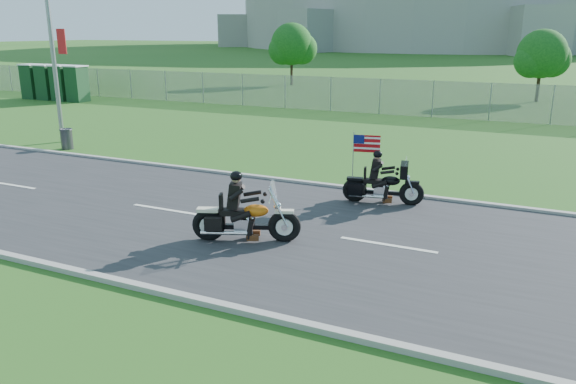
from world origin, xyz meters
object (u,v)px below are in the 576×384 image
at_px(motorcycle_follow, 383,186).
at_px(motorcycle_lead, 244,220).
at_px(streetlight, 52,5).
at_px(porta_toilet_a, 77,84).
at_px(trash_can, 67,139).
at_px(porta_toilet_c, 47,83).
at_px(porta_toilet_b, 62,84).
at_px(porta_toilet_d, 32,82).

bearing_deg(motorcycle_follow, motorcycle_lead, -127.93).
bearing_deg(streetlight, porta_toilet_a, 132.91).
relative_size(streetlight, trash_can, 12.45).
relative_size(motorcycle_lead, trash_can, 2.94).
bearing_deg(motorcycle_lead, trash_can, 130.42).
height_order(porta_toilet_a, porta_toilet_c, same).
height_order(porta_toilet_b, motorcycle_lead, porta_toilet_b).
bearing_deg(streetlight, motorcycle_lead, -29.42).
bearing_deg(trash_can, porta_toilet_b, 136.64).
height_order(porta_toilet_a, motorcycle_follow, porta_toilet_a).
distance_m(porta_toilet_a, porta_toilet_b, 1.40).
bearing_deg(porta_toilet_c, motorcycle_lead, -35.06).
xyz_separation_m(streetlight, trash_can, (1.33, -1.26, -5.24)).
bearing_deg(streetlight, trash_can, -43.46).
xyz_separation_m(porta_toilet_a, porta_toilet_d, (-4.20, 0.00, 0.00)).
relative_size(streetlight, motorcycle_lead, 4.23).
relative_size(motorcycle_follow, trash_can, 2.76).
bearing_deg(porta_toilet_a, porta_toilet_c, 180.00).
bearing_deg(streetlight, porta_toilet_c, 139.94).
height_order(streetlight, porta_toilet_d, streetlight).
height_order(porta_toilet_c, motorcycle_follow, porta_toilet_c).
xyz_separation_m(porta_toilet_a, trash_can, (11.35, -12.04, -0.75)).
xyz_separation_m(porta_toilet_a, porta_toilet_b, (-1.40, 0.00, 0.00)).
distance_m(streetlight, porta_toilet_d, 18.40).
bearing_deg(trash_can, motorcycle_lead, -27.47).
distance_m(porta_toilet_a, porta_toilet_c, 2.80).
bearing_deg(trash_can, streetlight, 136.54).
xyz_separation_m(porta_toilet_d, motorcycle_lead, (27.16, -18.08, -0.62)).
relative_size(porta_toilet_c, motorcycle_lead, 0.97).
xyz_separation_m(streetlight, porta_toilet_c, (-12.82, 10.78, -4.49)).
height_order(porta_toilet_b, motorcycle_follow, porta_toilet_b).
distance_m(streetlight, porta_toilet_a, 15.39).
xyz_separation_m(porta_toilet_b, porta_toilet_c, (-1.40, 0.00, 0.00)).
xyz_separation_m(porta_toilet_b, motorcycle_lead, (24.36, -18.08, -0.62)).
distance_m(streetlight, motorcycle_lead, 15.71).
bearing_deg(motorcycle_follow, porta_toilet_a, 139.07).
bearing_deg(motorcycle_follow, trash_can, 160.29).
xyz_separation_m(streetlight, porta_toilet_d, (-14.22, 10.78, -4.49)).
bearing_deg(porta_toilet_b, porta_toilet_a, 0.00).
bearing_deg(trash_can, porta_toilet_d, 142.25).
distance_m(porta_toilet_c, porta_toilet_d, 1.40).
bearing_deg(motorcycle_follow, porta_toilet_c, 141.58).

